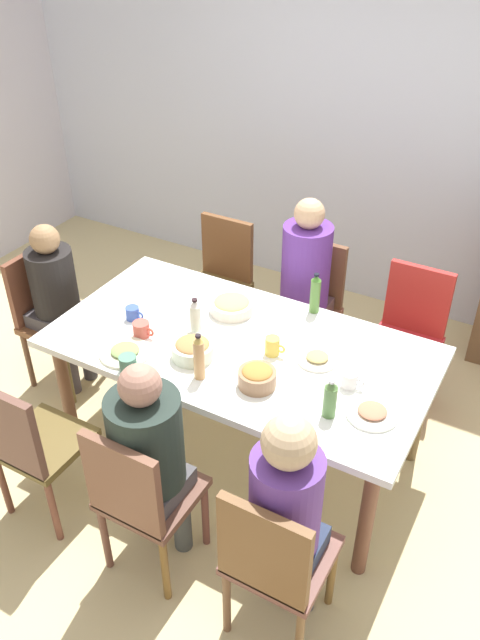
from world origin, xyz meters
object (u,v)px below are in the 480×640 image
object	(u,v)px
person_6	(57,294)
plate_0	(125,352)
chair_1	(409,331)
chair_2	(274,559)
chair_0	(30,442)
cup_1	(350,380)
person_5	(305,277)
plate_2	(317,359)
dining_table	(240,355)
bottle_2	(199,357)
bowl_0	(257,377)
cup_2	(133,313)
bottle_3	(315,294)
plate_1	(372,413)
cup_4	(128,364)
bowl_1	(232,305)
chair_6	(50,312)
person_4	(149,450)
cup_3	(273,346)
bottle_0	(195,320)
person_2	(286,509)
chair_3	(220,276)
bottle_1	(330,399)
bowl_2	(193,349)
chair_4	(140,495)
chair_5	(308,302)

from	to	relation	value
person_6	plate_0	bearing A→B (deg)	-24.05
chair_1	chair_2	size ratio (longest dim) A/B	1.00
chair_0	cup_1	xyz separation A→B (m)	(1.28, 0.86, 0.29)
person_5	plate_2	xyz separation A→B (m)	(0.41, -0.74, 0.03)
dining_table	bottle_2	distance (m)	0.38
chair_1	person_6	bearing A→B (deg)	-155.11
person_5	bowl_0	bearing A→B (deg)	-77.61
plate_2	cup_2	size ratio (longest dim) A/B	1.83
plate_0	cup_2	bearing A→B (deg)	119.55
chair_0	bottle_3	xyz separation A→B (m)	(0.87, 1.36, 0.36)
chair_1	plate_1	xyz separation A→B (m)	(0.12, -1.07, 0.26)
cup_2	cup_4	world-z (taller)	cup_4
bowl_1	cup_1	distance (m)	0.85
chair_6	bottle_3	distance (m)	1.68
chair_0	person_4	xyz separation A→B (m)	(0.66, 0.09, 0.20)
person_4	cup_3	distance (m)	0.84
person_4	bottle_0	distance (m)	0.79
person_6	cup_1	size ratio (longest dim) A/B	9.89
chair_2	person_2	xyz separation A→B (m)	(0.00, 0.09, 0.21)
cup_4	chair_2	bearing A→B (deg)	-23.24
person_4	bowl_0	distance (m)	0.61
plate_2	chair_3	bearing A→B (deg)	141.99
bottle_1	chair_2	bearing A→B (deg)	-85.48
plate_1	cup_2	size ratio (longest dim) A/B	2.16
plate_2	bottle_0	distance (m)	0.65
cup_3	cup_2	bearing A→B (deg)	-173.54
plate_1	bottle_0	bearing A→B (deg)	173.75
dining_table	cup_2	bearing A→B (deg)	-172.14
bowl_1	bowl_2	distance (m)	0.45
person_6	cup_1	xyz separation A→B (m)	(1.89, -0.04, 0.13)
chair_3	cup_3	bearing A→B (deg)	-46.55
bottle_1	dining_table	bearing A→B (deg)	155.93
chair_4	bottle_2	bearing A→B (deg)	93.85
dining_table	cup_4	bearing A→B (deg)	-128.90
person_6	plate_1	bearing A→B (deg)	-4.92
person_2	person_5	distance (m)	1.74
chair_3	plate_0	world-z (taller)	chair_3
person_6	chair_1	bearing A→B (deg)	24.89
chair_4	chair_5	xyz separation A→B (m)	(0.00, 1.79, 0.00)
chair_3	bottle_3	distance (m)	1.03
chair_6	plate_2	distance (m)	1.79
plate_1	bowl_0	size ratio (longest dim) A/B	1.30
bottle_3	person_4	bearing A→B (deg)	-99.39
plate_1	bowl_1	world-z (taller)	bowl_1
chair_4	plate_1	distance (m)	1.09
person_2	cup_4	distance (m)	1.09
plate_2	cup_4	distance (m)	0.93
cup_2	cup_3	world-z (taller)	cup_3
chair_0	chair_1	xyz separation A→B (m)	(1.32, 1.79, 0.00)
chair_1	cup_2	size ratio (longest dim) A/B	8.17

